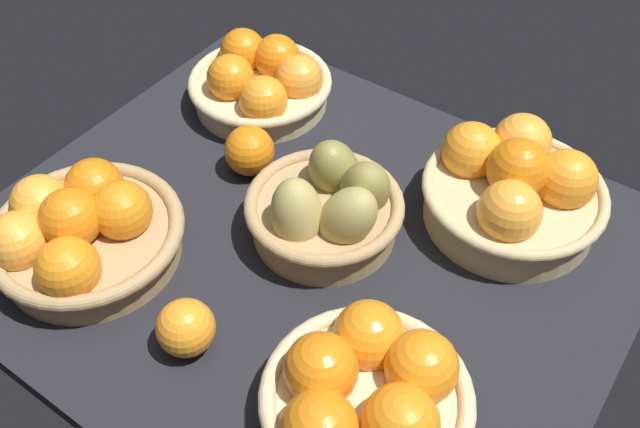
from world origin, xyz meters
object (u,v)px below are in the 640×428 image
(basket_center_pears, at_px, (329,207))
(loose_orange_back_gap, at_px, (186,328))
(basket_far_right, at_px, (514,188))
(basket_far_left, at_px, (261,82))
(basket_near_left, at_px, (81,231))
(loose_orange_front_gap, at_px, (249,151))
(basket_near_right, at_px, (366,394))

(basket_center_pears, height_order, loose_orange_back_gap, basket_center_pears)
(basket_far_right, bearing_deg, loose_orange_back_gap, -117.82)
(basket_far_left, distance_m, basket_far_right, 0.44)
(basket_near_left, height_order, loose_orange_front_gap, basket_near_left)
(basket_center_pears, height_order, basket_near_right, basket_center_pears)
(basket_far_left, bearing_deg, basket_near_right, -40.44)
(basket_near_left, distance_m, loose_orange_front_gap, 0.27)
(basket_near_right, bearing_deg, loose_orange_front_gap, 146.13)
(basket_near_left, xyz_separation_m, basket_far_right, (0.43, 0.39, 0.01))
(basket_far_left, height_order, basket_center_pears, basket_center_pears)
(basket_center_pears, distance_m, loose_orange_back_gap, 0.25)
(basket_far_left, relative_size, basket_near_right, 1.00)
(basket_far_right, distance_m, loose_orange_back_gap, 0.47)
(basket_center_pears, bearing_deg, basket_near_right, -47.19)
(basket_near_left, height_order, basket_near_right, basket_near_left)
(basket_center_pears, height_order, basket_near_left, basket_center_pears)
(basket_near_left, distance_m, basket_far_right, 0.58)
(basket_near_left, bearing_deg, loose_orange_front_gap, 73.85)
(basket_far_left, relative_size, basket_near_left, 0.92)
(basket_far_right, bearing_deg, basket_near_left, -137.63)
(loose_orange_front_gap, height_order, loose_orange_back_gap, loose_orange_front_gap)
(basket_far_right, xyz_separation_m, loose_orange_back_gap, (-0.22, -0.42, -0.02))
(basket_near_right, distance_m, loose_orange_front_gap, 0.43)
(basket_center_pears, distance_m, basket_near_left, 0.33)
(basket_center_pears, xyz_separation_m, loose_orange_front_gap, (-0.17, 0.04, -0.01))
(basket_near_left, bearing_deg, basket_near_right, 2.26)
(basket_near_left, height_order, loose_orange_back_gap, basket_near_left)
(basket_far_left, relative_size, loose_orange_back_gap, 3.31)
(basket_near_right, height_order, loose_orange_back_gap, basket_near_right)
(basket_center_pears, relative_size, basket_near_right, 0.92)
(basket_far_right, bearing_deg, basket_near_right, -89.94)
(basket_center_pears, height_order, basket_far_right, basket_center_pears)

